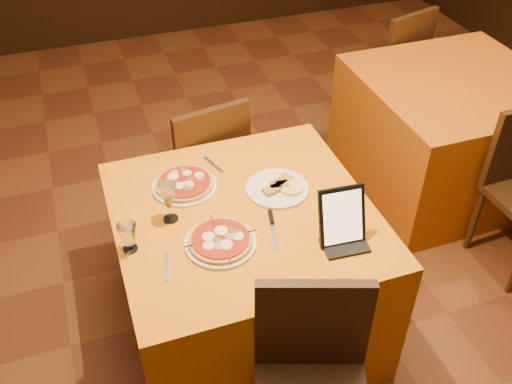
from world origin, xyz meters
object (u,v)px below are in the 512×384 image
object	(u,v)px
main_table	(245,271)
pizza_far	(185,185)
side_table	(447,133)
chair_main_far	(201,164)
water_glass	(128,237)
tablet	(342,216)
pizza_near	(221,242)
chair_side_far	(385,66)
wine_glass	(169,202)

from	to	relation	value
main_table	pizza_far	bearing A→B (deg)	129.28
pizza_far	side_table	bearing A→B (deg)	14.25
chair_main_far	water_glass	xyz separation A→B (m)	(-0.50, -0.86, 0.36)
tablet	main_table	bearing A→B (deg)	142.23
pizza_far	pizza_near	bearing A→B (deg)	-83.01
chair_side_far	pizza_near	distance (m)	2.43
chair_main_far	chair_side_far	distance (m)	1.74
chair_main_far	tablet	xyz separation A→B (m)	(0.32, -1.07, 0.41)
pizza_far	tablet	xyz separation A→B (m)	(0.52, -0.53, 0.10)
main_table	chair_main_far	world-z (taller)	chair_main_far
side_table	chair_side_far	world-z (taller)	chair_side_far
tablet	water_glass	bearing A→B (deg)	169.38
main_table	tablet	size ratio (longest dim) A/B	4.51
wine_glass	tablet	xyz separation A→B (m)	(0.62, -0.34, 0.03)
pizza_near	water_glass	size ratio (longest dim) A/B	2.24
main_table	water_glass	distance (m)	0.67
side_table	pizza_far	xyz separation A→B (m)	(-1.78, -0.45, 0.39)
main_table	pizza_near	distance (m)	0.45
pizza_near	pizza_far	bearing A→B (deg)	96.99
tablet	chair_side_far	bearing A→B (deg)	59.17
chair_main_far	wine_glass	bearing A→B (deg)	57.61
chair_side_far	side_table	bearing A→B (deg)	73.97
chair_side_far	water_glass	xyz separation A→B (m)	(-2.08, -1.58, 0.36)
main_table	water_glass	xyz separation A→B (m)	(-0.50, -0.07, 0.44)
chair_side_far	pizza_far	world-z (taller)	chair_side_far
chair_side_far	wine_glass	bearing A→B (deg)	21.69
pizza_far	chair_side_far	bearing A→B (deg)	35.47
chair_main_far	water_glass	bearing A→B (deg)	50.10
main_table	side_table	distance (m)	1.73
wine_glass	pizza_near	bearing A→B (deg)	-53.91
main_table	chair_main_far	distance (m)	0.79
pizza_near	tablet	bearing A→B (deg)	-14.93
main_table	tablet	world-z (taller)	tablet
pizza_far	main_table	bearing A→B (deg)	-50.72
main_table	chair_main_far	xyz separation A→B (m)	(-0.00, 0.79, 0.08)
chair_side_far	pizza_near	size ratio (longest dim) A/B	3.12
chair_side_far	tablet	size ratio (longest dim) A/B	3.73
wine_glass	water_glass	distance (m)	0.23
water_glass	tablet	size ratio (longest dim) A/B	0.53
chair_main_far	tablet	world-z (taller)	tablet
side_table	pizza_near	world-z (taller)	pizza_near
side_table	water_glass	xyz separation A→B (m)	(-2.08, -0.76, 0.44)
main_table	side_table	bearing A→B (deg)	23.77
pizza_near	pizza_far	xyz separation A→B (m)	(-0.05, 0.40, 0.00)
chair_main_far	pizza_far	size ratio (longest dim) A/B	3.11
side_table	pizza_far	world-z (taller)	pizza_far
chair_side_far	pizza_near	bearing A→B (deg)	28.01
pizza_far	wine_glass	bearing A→B (deg)	-119.17
chair_main_far	pizza_far	xyz separation A→B (m)	(-0.20, -0.55, 0.31)
pizza_near	tablet	xyz separation A→B (m)	(0.47, -0.12, 0.10)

